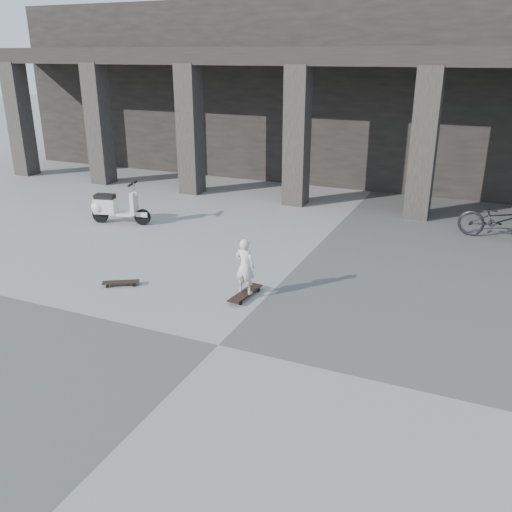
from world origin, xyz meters
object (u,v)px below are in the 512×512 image
at_px(scooter, 111,207).
at_px(longboard, 245,293).
at_px(bicycle, 499,220).
at_px(child, 245,266).
at_px(skateboard_spare, 121,283).

bearing_deg(scooter, longboard, -41.94).
height_order(longboard, bicycle, bicycle).
bearing_deg(child, bicycle, -122.77).
distance_m(longboard, skateboard_spare, 2.51).
xyz_separation_m(skateboard_spare, bicycle, (6.68, 6.01, 0.43)).
xyz_separation_m(longboard, scooter, (-5.26, 2.86, 0.37)).
relative_size(scooter, bicycle, 0.84).
bearing_deg(bicycle, child, 150.42).
bearing_deg(longboard, bicycle, -31.49).
height_order(skateboard_spare, child, child).
xyz_separation_m(scooter, bicycle, (9.49, 2.66, 0.05)).
height_order(scooter, bicycle, scooter).
distance_m(scooter, bicycle, 9.85).
relative_size(longboard, child, 0.92).
bearing_deg(child, longboard, 108.72).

